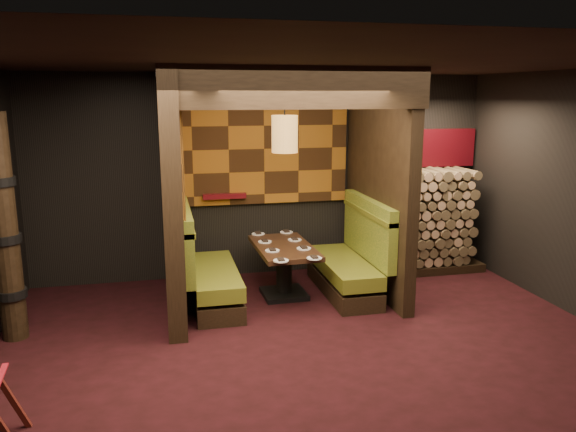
{
  "coord_description": "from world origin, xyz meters",
  "views": [
    {
      "loc": [
        -1.45,
        -5.04,
        2.56
      ],
      "look_at": [
        0.0,
        1.3,
        1.15
      ],
      "focal_mm": 35.0,
      "sensor_mm": 36.0,
      "label": 1
    }
  ],
  "objects_px": {
    "booth_bench_left": "(206,273)",
    "totem_column": "(5,231)",
    "dining_table": "(284,263)",
    "pendant_lamp": "(285,134)",
    "firewood_stack": "(423,221)",
    "booth_bench_right": "(351,263)"
  },
  "relations": [
    {
      "from": "dining_table",
      "to": "pendant_lamp",
      "type": "xyz_separation_m",
      "value": [
        0.0,
        -0.05,
        1.65
      ]
    },
    {
      "from": "dining_table",
      "to": "firewood_stack",
      "type": "relative_size",
      "value": 0.75
    },
    {
      "from": "pendant_lamp",
      "to": "totem_column",
      "type": "distance_m",
      "value": 3.27
    },
    {
      "from": "dining_table",
      "to": "pendant_lamp",
      "type": "height_order",
      "value": "pendant_lamp"
    },
    {
      "from": "booth_bench_left",
      "to": "booth_bench_right",
      "type": "distance_m",
      "value": 1.89
    },
    {
      "from": "totem_column",
      "to": "firewood_stack",
      "type": "distance_m",
      "value": 5.5
    },
    {
      "from": "booth_bench_left",
      "to": "totem_column",
      "type": "height_order",
      "value": "totem_column"
    },
    {
      "from": "firewood_stack",
      "to": "dining_table",
      "type": "bearing_deg",
      "value": -163.99
    },
    {
      "from": "pendant_lamp",
      "to": "firewood_stack",
      "type": "height_order",
      "value": "pendant_lamp"
    },
    {
      "from": "totem_column",
      "to": "booth_bench_left",
      "type": "bearing_deg",
      "value": 14.75
    },
    {
      "from": "booth_bench_left",
      "to": "dining_table",
      "type": "height_order",
      "value": "booth_bench_left"
    },
    {
      "from": "totem_column",
      "to": "dining_table",
      "type": "bearing_deg",
      "value": 11.1
    },
    {
      "from": "booth_bench_left",
      "to": "booth_bench_right",
      "type": "height_order",
      "value": "same"
    },
    {
      "from": "booth_bench_left",
      "to": "dining_table",
      "type": "xyz_separation_m",
      "value": [
        1.0,
        0.06,
        0.04
      ]
    },
    {
      "from": "dining_table",
      "to": "firewood_stack",
      "type": "xyz_separation_m",
      "value": [
        2.25,
        0.64,
        0.31
      ]
    },
    {
      "from": "booth_bench_left",
      "to": "totem_column",
      "type": "distance_m",
      "value": 2.3
    },
    {
      "from": "dining_table",
      "to": "booth_bench_left",
      "type": "bearing_deg",
      "value": -176.8
    },
    {
      "from": "booth_bench_left",
      "to": "booth_bench_right",
      "type": "relative_size",
      "value": 1.0
    },
    {
      "from": "booth_bench_left",
      "to": "firewood_stack",
      "type": "xyz_separation_m",
      "value": [
        3.25,
        0.7,
        0.35
      ]
    },
    {
      "from": "booth_bench_left",
      "to": "booth_bench_right",
      "type": "bearing_deg",
      "value": 0.0
    },
    {
      "from": "booth_bench_right",
      "to": "firewood_stack",
      "type": "height_order",
      "value": "firewood_stack"
    },
    {
      "from": "booth_bench_right",
      "to": "firewood_stack",
      "type": "xyz_separation_m",
      "value": [
        1.35,
        0.7,
        0.35
      ]
    }
  ]
}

